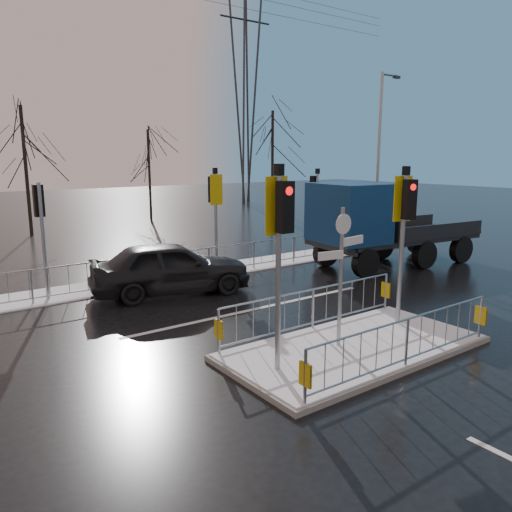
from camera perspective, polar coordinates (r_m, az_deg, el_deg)
ground at (r=11.59m, az=11.14°, el=-10.56°), size 120.00×120.00×0.00m
snow_verge at (r=18.23m, az=-9.03°, el=-2.30°), size 30.00×2.00×0.04m
lane_markings at (r=11.39m, az=12.39°, el=-11.01°), size 8.00×11.38×0.01m
traffic_island at (r=11.45m, az=11.14°, el=-8.75°), size 6.00×3.04×4.15m
far_kerb_fixtures at (r=17.72m, az=-7.54°, el=0.65°), size 18.00×0.65×3.83m
car_far_lane at (r=15.90m, az=-9.72°, el=-1.30°), size 5.28×3.08×1.69m
flatbed_truck at (r=19.55m, az=12.75°, el=3.66°), size 7.34×3.27×3.30m
tree_far_a at (r=29.84m, az=-25.01°, el=11.37°), size 3.75×3.75×7.08m
tree_far_b at (r=34.21m, az=-12.16°, el=10.96°), size 3.25×3.25×6.14m
tree_far_c at (r=35.79m, az=1.90°, el=12.75°), size 4.00×4.00×7.55m
street_lamp_right at (r=24.32m, az=13.94°, el=11.30°), size 1.25×0.18×8.00m
pylon_wires at (r=45.27m, az=-2.44°, el=19.94°), size 70.00×2.38×19.97m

